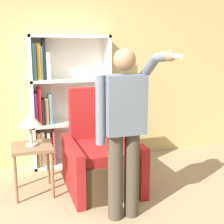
{
  "coord_description": "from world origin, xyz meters",
  "views": [
    {
      "loc": [
        -0.59,
        -2.5,
        1.72
      ],
      "look_at": [
        0.43,
        0.58,
        1.03
      ],
      "focal_mm": 50.0,
      "sensor_mm": 36.0,
      "label": 1
    }
  ],
  "objects_px": {
    "bookcase": "(62,104)",
    "armchair": "(101,158)",
    "person_standing": "(124,126)",
    "side_table": "(32,154)",
    "table_lamp": "(30,121)"
  },
  "relations": [
    {
      "from": "armchair",
      "to": "side_table",
      "type": "xyz_separation_m",
      "value": [
        -0.81,
        0.08,
        0.12
      ]
    },
    {
      "from": "armchair",
      "to": "side_table",
      "type": "distance_m",
      "value": 0.82
    },
    {
      "from": "side_table",
      "to": "table_lamp",
      "type": "distance_m",
      "value": 0.39
    },
    {
      "from": "side_table",
      "to": "bookcase",
      "type": "bearing_deg",
      "value": 58.51
    },
    {
      "from": "table_lamp",
      "to": "side_table",
      "type": "bearing_deg",
      "value": -104.04
    },
    {
      "from": "bookcase",
      "to": "table_lamp",
      "type": "bearing_deg",
      "value": -121.49
    },
    {
      "from": "bookcase",
      "to": "armchair",
      "type": "relative_size",
      "value": 1.55
    },
    {
      "from": "person_standing",
      "to": "table_lamp",
      "type": "height_order",
      "value": "person_standing"
    },
    {
      "from": "armchair",
      "to": "table_lamp",
      "type": "distance_m",
      "value": 0.96
    },
    {
      "from": "person_standing",
      "to": "table_lamp",
      "type": "relative_size",
      "value": 4.45
    },
    {
      "from": "armchair",
      "to": "side_table",
      "type": "relative_size",
      "value": 2.05
    },
    {
      "from": "bookcase",
      "to": "table_lamp",
      "type": "relative_size",
      "value": 4.89
    },
    {
      "from": "armchair",
      "to": "person_standing",
      "type": "bearing_deg",
      "value": -88.51
    },
    {
      "from": "person_standing",
      "to": "side_table",
      "type": "xyz_separation_m",
      "value": [
        -0.83,
        0.84,
        -0.48
      ]
    },
    {
      "from": "armchair",
      "to": "person_standing",
      "type": "distance_m",
      "value": 0.97
    }
  ]
}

